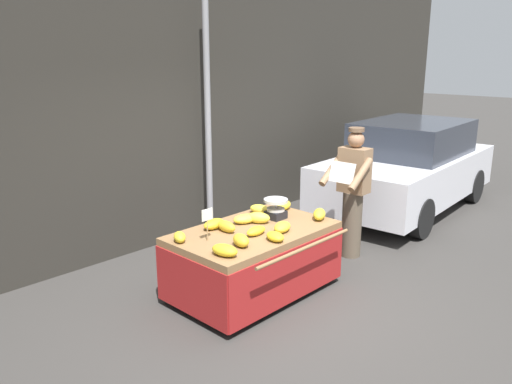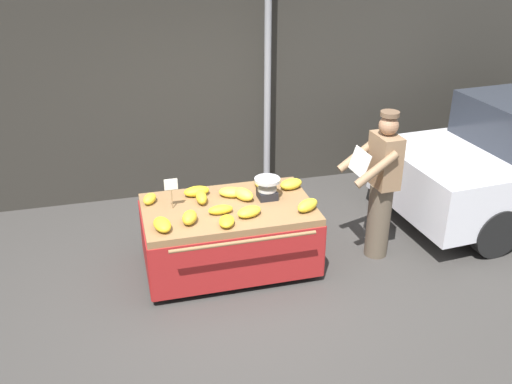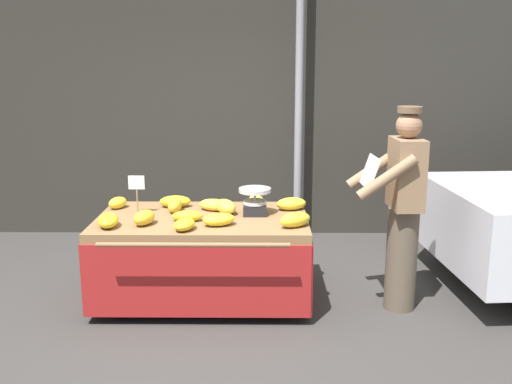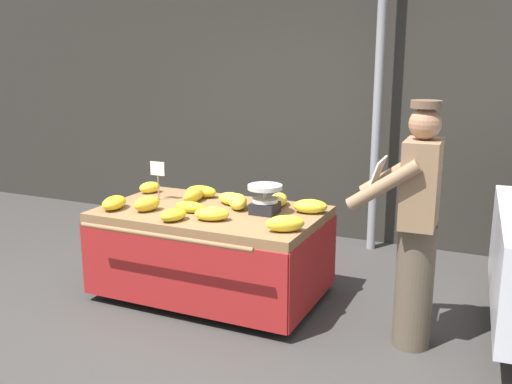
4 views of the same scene
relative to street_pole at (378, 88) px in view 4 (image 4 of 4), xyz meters
The scene contains 20 objects.
ground_plane 2.99m from the street_pole, 111.35° to the right, with size 60.00×60.00×0.00m, color #383533.
back_wall 1.00m from the street_pole, 158.31° to the left, with size 16.00×0.24×3.82m, color #2D2B26.
street_pole is the anchor object (origin of this frame).
banana_cart 2.31m from the street_pole, 117.49° to the right, with size 1.83×1.29×0.76m.
weighing_scale 1.95m from the street_pole, 105.64° to the right, with size 0.28×0.28×0.23m.
price_sign 2.36m from the street_pole, 131.75° to the right, with size 0.14×0.01×0.34m.
banana_bunch_0 2.27m from the street_pole, 94.08° to the right, with size 0.14×0.28×0.12m, color yellow.
banana_bunch_1 2.57m from the street_pole, 115.22° to the right, with size 0.15×0.23×0.09m, color gold.
banana_bunch_2 1.77m from the street_pole, 95.64° to the right, with size 0.17×0.27×0.11m, color yellow.
banana_bunch_3 2.82m from the street_pole, 128.20° to the right, with size 0.16×0.28×0.11m, color gold.
banana_bunch_4 2.08m from the street_pole, 129.80° to the right, with size 0.15×0.28×0.11m, color gold.
banana_bunch_5 2.19m from the street_pole, 126.11° to the right, with size 0.12×0.26×0.12m, color gold.
banana_bunch_6 1.75m from the street_pole, 107.85° to the right, with size 0.14×0.27×0.11m, color yellow.
banana_bunch_7 2.36m from the street_pole, 118.36° to the right, with size 0.13×0.26×0.09m, color gold.
banana_bunch_8 2.45m from the street_pole, 138.87° to the right, with size 0.12×0.20×0.11m, color yellow.
banana_bunch_9 2.61m from the street_pole, 124.01° to the right, with size 0.14×0.23×0.12m, color gold.
banana_bunch_10 2.36m from the street_pole, 110.46° to the right, with size 0.16×0.27×0.10m, color yellow.
banana_bunch_11 2.02m from the street_pole, 113.74° to the right, with size 0.15×0.27×0.12m, color yellow.
banana_bunch_12 1.98m from the street_pole, 118.37° to the right, with size 0.16×0.27×0.10m, color yellow.
vendor_person 2.24m from the street_pole, 69.17° to the right, with size 0.59×0.53×1.71m.
Camera 4 is at (2.22, -3.48, 2.00)m, focal length 40.48 mm.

